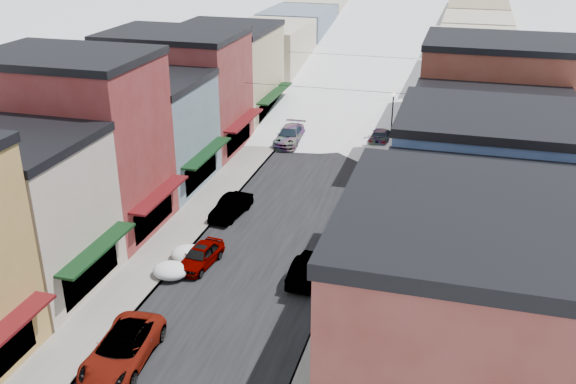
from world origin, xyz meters
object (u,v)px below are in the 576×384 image
Objects in this scene: car_silver_sedan at (200,256)px; car_dark_hatch at (231,207)px; trash_can at (340,262)px; car_white_suv at (122,349)px; car_green_sedan at (308,269)px; streetlamp_near at (370,188)px.

car_dark_hatch is at bearing 101.83° from car_silver_sedan.
car_white_suv is at bearing -126.33° from trash_can.
trash_can is at bearing 18.57° from car_silver_sedan.
car_white_suv reaches higher than car_green_sedan.
car_silver_sedan is 0.96× the size of streetlamp_near.
car_dark_hatch is 10.40m from streetlamp_near.
car_white_suv is at bearing -116.85° from streetlamp_near.
car_dark_hatch is (-0.65, 17.43, -0.08)m from car_white_suv.
car_silver_sedan is 8.89m from trash_can.
trash_can is (8.70, 11.83, -0.23)m from car_white_suv.
streetlamp_near is at bearing 49.25° from car_silver_sedan.
car_silver_sedan is 12.98m from streetlamp_near.
streetlamp_near is (9.44, 8.63, 2.20)m from car_silver_sedan.
streetlamp_near is (10.09, 1.22, 2.17)m from car_dark_hatch.
car_silver_sedan is at bearing -168.25° from trash_can.
car_green_sedan is 1.03× the size of streetlamp_near.
car_silver_sedan is at bearing 3.68° from car_green_sedan.
car_white_suv is 1.31× the size of car_dark_hatch.
car_silver_sedan is (0.00, 10.02, -0.10)m from car_white_suv.
car_green_sedan is at bearing -35.54° from car_dark_hatch.
car_silver_sedan is 7.00m from car_green_sedan.
car_white_suv is 1.34× the size of streetlamp_near.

